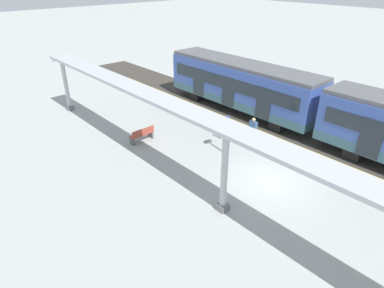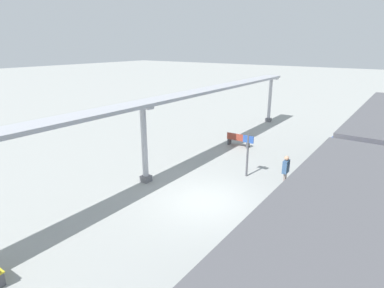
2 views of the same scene
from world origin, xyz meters
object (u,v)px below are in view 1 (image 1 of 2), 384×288
Objects in this scene: canopy_pillar_second at (224,172)px; bench_mid_platform at (142,135)px; train_near_carriage at (241,86)px; passenger_waiting_near_edge at (253,127)px; canopy_pillar_nearest at (66,85)px; platform_info_sign at (225,131)px.

canopy_pillar_second is 7.78m from bench_mid_platform.
train_near_carriage is 7.43× the size of passenger_waiting_near_edge.
train_near_carriage is 11.50m from canopy_pillar_second.
passenger_waiting_near_edge is at bearing 136.65° from bench_mid_platform.
canopy_pillar_nearest is at bearing -82.05° from bench_mid_platform.
train_near_carriage reaches higher than platform_info_sign.
bench_mid_platform is at bearing -43.35° from passenger_waiting_near_edge.
train_near_carriage is 3.17× the size of canopy_pillar_second.
passenger_waiting_near_edge is at bearing 49.23° from train_near_carriage.
train_near_carriage is 7.85× the size of bench_mid_platform.
passenger_waiting_near_edge is (-5.76, 12.13, -0.90)m from canopy_pillar_nearest.
train_near_carriage reaches higher than passenger_waiting_near_edge.
canopy_pillar_nearest and canopy_pillar_second have the same top height.
canopy_pillar_second is at bearing 81.90° from bench_mid_platform.
canopy_pillar_nearest is at bearing -64.60° from passenger_waiting_near_edge.
train_near_carriage reaches higher than bench_mid_platform.
platform_info_sign is at bearing 33.69° from train_near_carriage.
canopy_pillar_nearest reaches higher than train_near_carriage.
canopy_pillar_nearest is at bearing -72.65° from platform_info_sign.
canopy_pillar_second is 6.62m from passenger_waiting_near_edge.
train_near_carriage is at bearing 176.18° from bench_mid_platform.
canopy_pillar_second reaches higher than passenger_waiting_near_edge.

